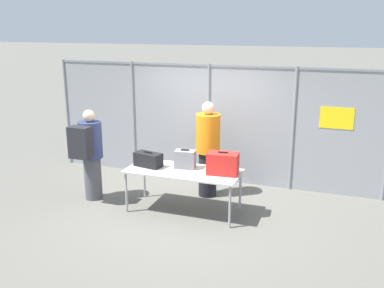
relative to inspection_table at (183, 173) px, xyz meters
The scene contains 9 objects.
ground_plane 0.70m from the inspection_table, behind, with size 120.00×120.00×0.00m, color #605E56.
fence_section 1.77m from the inspection_table, 92.11° to the left, with size 6.83×0.07×2.39m.
inspection_table is the anchor object (origin of this frame).
suitcase_black 0.67m from the inspection_table, behind, with size 0.52×0.32×0.27m.
suitcase_grey 0.24m from the inspection_table, 96.44° to the left, with size 0.38×0.26×0.34m.
suitcase_red 0.72m from the inspection_table, ahead, with size 0.53×0.33×0.39m.
traveler_hooded 1.80m from the inspection_table, behind, with size 0.42×0.64×1.68m.
security_worker_near 0.88m from the inspection_table, 78.37° to the left, with size 0.45×0.45×1.80m.
utility_trailer 4.45m from the inspection_table, 58.56° to the left, with size 3.69×2.10×0.68m.
Camera 1 is at (2.50, -6.43, 3.13)m, focal length 40.00 mm.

